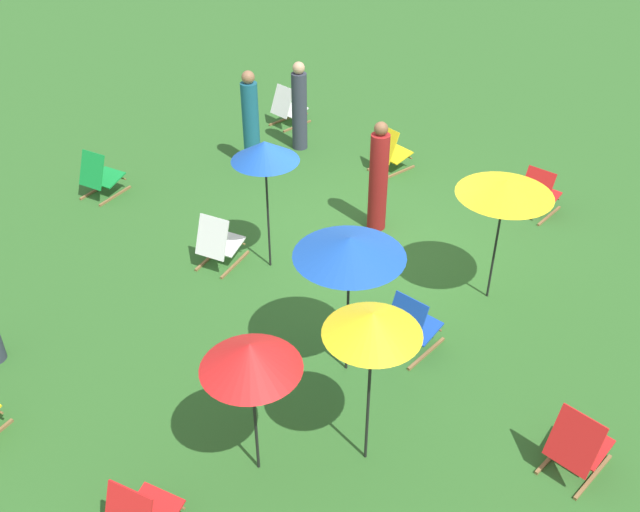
# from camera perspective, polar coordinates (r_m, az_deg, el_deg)

# --- Properties ---
(ground_plane) EXTENTS (40.00, 40.00, 0.00)m
(ground_plane) POSITION_cam_1_polar(r_m,az_deg,el_deg) (10.76, 4.21, 0.54)
(ground_plane) COLOR #2D6026
(deckchair_0) EXTENTS (0.59, 0.83, 0.83)m
(deckchair_0) POSITION_cam_1_polar(r_m,az_deg,el_deg) (12.88, 5.71, 8.44)
(deckchair_0) COLOR olive
(deckchair_0) RESTS_ON ground
(deckchair_3) EXTENTS (0.53, 0.79, 0.83)m
(deckchair_3) POSITION_cam_1_polar(r_m,az_deg,el_deg) (14.66, -2.65, 11.93)
(deckchair_3) COLOR olive
(deckchair_3) RESTS_ON ground
(deckchair_5) EXTENTS (0.66, 0.86, 0.83)m
(deckchair_5) POSITION_cam_1_polar(r_m,az_deg,el_deg) (10.32, -8.23, 1.06)
(deckchair_5) COLOR olive
(deckchair_5) RESTS_ON ground
(deckchair_6) EXTENTS (0.49, 0.77, 0.83)m
(deckchair_6) POSITION_cam_1_polar(r_m,az_deg,el_deg) (8.79, 7.45, -5.70)
(deckchair_6) COLOR olive
(deckchair_6) RESTS_ON ground
(deckchair_7) EXTENTS (0.48, 0.76, 0.83)m
(deckchair_7) POSITION_cam_1_polar(r_m,az_deg,el_deg) (11.98, 17.37, 4.82)
(deckchair_7) COLOR olive
(deckchair_7) RESTS_ON ground
(deckchair_8) EXTENTS (0.53, 0.79, 0.83)m
(deckchair_8) POSITION_cam_1_polar(r_m,az_deg,el_deg) (7.86, 20.22, -14.22)
(deckchair_8) COLOR olive
(deckchair_8) RESTS_ON ground
(deckchair_11) EXTENTS (0.62, 0.84, 0.83)m
(deckchair_11) POSITION_cam_1_polar(r_m,az_deg,el_deg) (12.55, -17.44, 6.21)
(deckchair_11) COLOR olive
(deckchair_11) RESTS_ON ground
(umbrella_0) EXTENTS (0.93, 0.93, 2.00)m
(umbrella_0) POSITION_cam_1_polar(r_m,az_deg,el_deg) (9.47, -4.50, 8.46)
(umbrella_0) COLOR black
(umbrella_0) RESTS_ON ground
(umbrella_1) EXTENTS (1.24, 1.24, 1.83)m
(umbrella_1) POSITION_cam_1_polar(r_m,az_deg,el_deg) (9.15, 14.83, 5.39)
(umbrella_1) COLOR black
(umbrella_1) RESTS_ON ground
(umbrella_2) EXTENTS (0.99, 0.99, 1.71)m
(umbrella_2) POSITION_cam_1_polar(r_m,az_deg,el_deg) (6.59, -5.67, -8.13)
(umbrella_2) COLOR black
(umbrella_2) RESTS_ON ground
(umbrella_3) EXTENTS (0.95, 0.95, 1.97)m
(umbrella_3) POSITION_cam_1_polar(r_m,az_deg,el_deg) (6.49, 4.29, -5.53)
(umbrella_3) COLOR black
(umbrella_3) RESTS_ON ground
(umbrella_4) EXTENTS (1.26, 1.26, 1.91)m
(umbrella_4) POSITION_cam_1_polar(r_m,az_deg,el_deg) (7.60, 2.42, 0.72)
(umbrella_4) COLOR black
(umbrella_4) RESTS_ON ground
(person_0) EXTENTS (0.37, 0.37, 1.70)m
(person_0) POSITION_cam_1_polar(r_m,az_deg,el_deg) (13.49, -1.69, 11.93)
(person_0) COLOR #333847
(person_0) RESTS_ON ground
(person_2) EXTENTS (0.34, 0.34, 1.81)m
(person_2) POSITION_cam_1_polar(r_m,az_deg,el_deg) (12.81, -5.65, 10.77)
(person_2) COLOR #195972
(person_2) RESTS_ON ground
(person_3) EXTENTS (0.41, 0.41, 1.81)m
(person_3) POSITION_cam_1_polar(r_m,az_deg,el_deg) (10.88, 4.76, 6.22)
(person_3) COLOR maroon
(person_3) RESTS_ON ground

